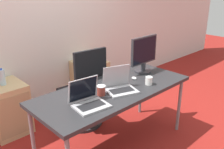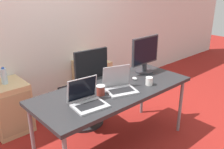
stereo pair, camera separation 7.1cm
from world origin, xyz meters
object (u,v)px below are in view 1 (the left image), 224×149
(mouse, at_px, (134,78))
(cabinet_left, at_px, (7,109))
(water_bottle, at_px, (2,77))
(monitor, at_px, (144,54))
(office_chair, at_px, (84,97))
(laptop_left, at_px, (120,86))
(coffee_cup_brown, at_px, (101,90))
(coffee_cup_white, at_px, (149,81))
(laptop_right, at_px, (89,100))
(cabinet_right, at_px, (90,81))

(mouse, bearing_deg, cabinet_left, 134.12)
(water_bottle, distance_m, monitor, 1.77)
(office_chair, height_order, water_bottle, office_chair)
(laptop_left, distance_m, coffee_cup_brown, 0.23)
(laptop_left, xyz_separation_m, monitor, (0.63, 0.20, 0.18))
(office_chair, xyz_separation_m, mouse, (0.31, -0.59, 0.35))
(mouse, bearing_deg, coffee_cup_brown, -174.98)
(office_chair, distance_m, mouse, 0.76)
(coffee_cup_white, height_order, coffee_cup_brown, coffee_cup_brown)
(office_chair, bearing_deg, water_bottle, 145.23)
(water_bottle, relative_size, monitor, 0.46)
(cabinet_left, distance_m, laptop_right, 1.41)
(laptop_left, height_order, coffee_cup_brown, laptop_left)
(cabinet_right, height_order, coffee_cup_white, coffee_cup_white)
(cabinet_left, relative_size, mouse, 9.76)
(office_chair, xyz_separation_m, cabinet_right, (0.55, 0.55, -0.09))
(cabinet_left, relative_size, coffee_cup_white, 7.21)
(cabinet_right, distance_m, coffee_cup_brown, 1.52)
(laptop_right, height_order, coffee_cup_white, laptop_right)
(laptop_right, relative_size, monitor, 0.73)
(office_chair, xyz_separation_m, laptop_right, (-0.49, -0.73, 0.39))
(monitor, bearing_deg, laptop_right, -167.69)
(coffee_cup_brown, bearing_deg, monitor, 9.93)
(laptop_left, bearing_deg, coffee_cup_white, -17.93)
(laptop_left, bearing_deg, cabinet_left, 121.65)
(cabinet_right, height_order, mouse, mouse)
(laptop_right, distance_m, coffee_cup_white, 0.81)
(mouse, bearing_deg, laptop_right, -170.24)
(laptop_right, height_order, mouse, laptop_right)
(cabinet_right, bearing_deg, coffee_cup_brown, -123.91)
(coffee_cup_brown, bearing_deg, office_chair, 68.60)
(office_chair, relative_size, cabinet_right, 1.67)
(office_chair, distance_m, laptop_right, 0.96)
(water_bottle, bearing_deg, monitor, -36.92)
(office_chair, xyz_separation_m, water_bottle, (-0.80, 0.56, 0.34))
(cabinet_right, bearing_deg, cabinet_left, 180.00)
(water_bottle, height_order, coffee_cup_white, water_bottle)
(water_bottle, height_order, monitor, monitor)
(water_bottle, relative_size, coffee_cup_white, 2.33)
(office_chair, relative_size, mouse, 16.27)
(office_chair, height_order, laptop_left, office_chair)
(cabinet_left, bearing_deg, coffee_cup_white, -50.56)
(office_chair, distance_m, cabinet_right, 0.79)
(coffee_cup_brown, bearing_deg, cabinet_left, 114.62)
(office_chair, xyz_separation_m, coffee_cup_white, (0.32, -0.81, 0.38))
(cabinet_right, relative_size, laptop_right, 1.95)
(monitor, xyz_separation_m, coffee_cup_brown, (-0.85, -0.15, -0.18))
(coffee_cup_brown, bearing_deg, cabinet_right, 56.09)
(laptop_left, bearing_deg, cabinet_right, 64.93)
(water_bottle, relative_size, coffee_cup_brown, 2.08)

